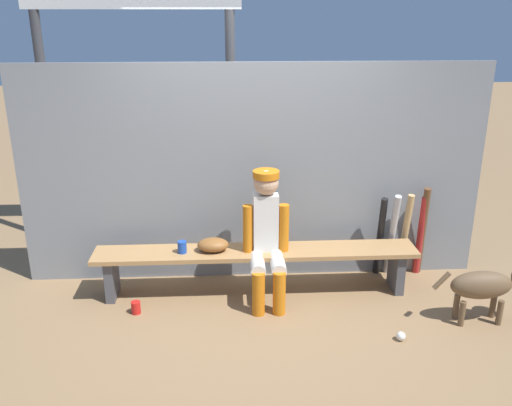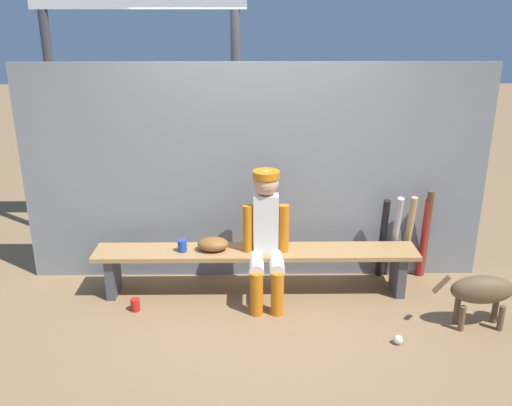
% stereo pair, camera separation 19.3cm
% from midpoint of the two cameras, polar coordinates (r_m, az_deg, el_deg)
% --- Properties ---
extents(ground_plane, '(30.00, 30.00, 0.00)m').
position_cam_midpoint_polar(ground_plane, '(5.15, -1.09, -9.30)').
color(ground_plane, olive).
extents(chainlink_fence, '(4.32, 0.03, 2.05)m').
position_cam_midpoint_polar(chainlink_fence, '(5.10, -1.32, 2.96)').
color(chainlink_fence, gray).
rests_on(chainlink_fence, ground_plane).
extents(dugout_bench, '(2.92, 0.36, 0.43)m').
position_cam_midpoint_polar(dugout_bench, '(4.99, -1.11, -5.81)').
color(dugout_bench, '#AD7F4C').
rests_on(dugout_bench, ground_plane).
extents(player_seated, '(0.41, 0.55, 1.18)m').
position_cam_midpoint_polar(player_seated, '(4.78, -0.04, -3.23)').
color(player_seated, silver).
rests_on(player_seated, ground_plane).
extents(baseball_glove, '(0.28, 0.20, 0.12)m').
position_cam_midpoint_polar(baseball_glove, '(4.93, -5.63, -4.37)').
color(baseball_glove, brown).
rests_on(baseball_glove, dugout_bench).
extents(bat_aluminum_black, '(0.08, 0.21, 0.83)m').
position_cam_midpoint_polar(bat_aluminum_black, '(5.38, 11.80, -3.46)').
color(bat_aluminum_black, black).
rests_on(bat_aluminum_black, ground_plane).
extents(bat_aluminum_silver, '(0.08, 0.28, 0.87)m').
position_cam_midpoint_polar(bat_aluminum_silver, '(5.38, 12.98, -3.30)').
color(bat_aluminum_silver, '#B7B7BC').
rests_on(bat_aluminum_silver, ground_plane).
extents(bat_wood_tan, '(0.10, 0.18, 0.85)m').
position_cam_midpoint_polar(bat_wood_tan, '(5.45, 14.27, -3.25)').
color(bat_wood_tan, tan).
rests_on(bat_wood_tan, ground_plane).
extents(bat_wood_dark, '(0.10, 0.18, 0.91)m').
position_cam_midpoint_polar(bat_wood_dark, '(5.51, 15.98, -2.85)').
color(bat_wood_dark, brown).
rests_on(bat_wood_dark, ground_plane).
extents(bat_aluminum_red, '(0.08, 0.14, 0.82)m').
position_cam_midpoint_polar(bat_aluminum_red, '(5.52, 15.80, -3.30)').
color(bat_aluminum_red, '#B22323').
rests_on(bat_aluminum_red, ground_plane).
extents(baseball, '(0.07, 0.07, 0.07)m').
position_cam_midpoint_polar(baseball, '(4.58, 13.66, -13.34)').
color(baseball, white).
rests_on(baseball, ground_plane).
extents(cup_on_ground, '(0.08, 0.08, 0.11)m').
position_cam_midpoint_polar(cup_on_ground, '(4.93, -13.52, -10.55)').
color(cup_on_ground, red).
rests_on(cup_on_ground, ground_plane).
extents(cup_on_bench, '(0.08, 0.08, 0.11)m').
position_cam_midpoint_polar(cup_on_bench, '(4.93, -8.82, -4.57)').
color(cup_on_bench, '#1E47AD').
rests_on(cup_on_bench, dugout_bench).
extents(dog, '(0.84, 0.20, 0.49)m').
position_cam_midpoint_polar(dog, '(4.90, 21.99, -7.96)').
color(dog, brown).
rests_on(dog, ground_plane).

